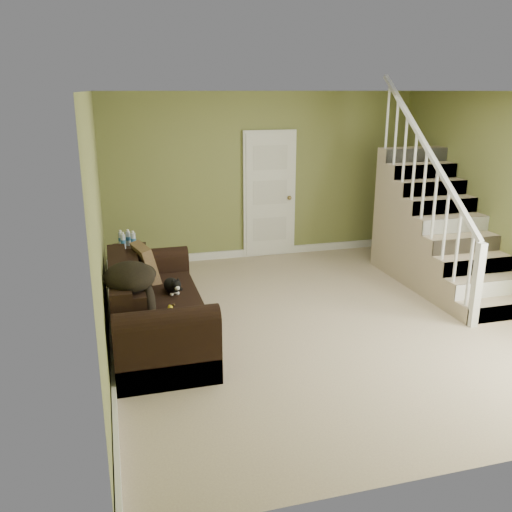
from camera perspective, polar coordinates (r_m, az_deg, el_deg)
floor at (r=6.53m, az=7.40°, el=-6.64°), size 5.00×5.50×0.01m
ceiling at (r=5.99m, az=8.39°, el=16.80°), size 5.00×5.50×0.01m
wall_back at (r=8.68m, az=0.72°, el=8.39°), size 5.00×0.04×2.60m
wall_front at (r=3.86m, az=23.98°, el=-4.32°), size 5.00×0.04×2.60m
wall_left at (r=5.65m, az=-16.20°, el=2.98°), size 0.04×5.50×2.60m
baseboard_back at (r=8.92m, az=0.74°, el=0.47°), size 5.00×0.04×0.12m
baseboard_left at (r=6.06m, az=-14.95°, el=-8.44°), size 0.04×5.50×0.12m
baseboard_right at (r=7.76m, az=24.56°, el=-3.73°), size 0.04×5.50×0.12m
door at (r=8.72m, az=1.43°, el=6.46°), size 0.86×0.12×2.02m
staircase at (r=8.05m, az=18.14°, el=2.04°), size 1.00×2.51×2.82m
sofa at (r=5.94m, az=-10.78°, el=-5.76°), size 0.96×2.22×0.88m
side_table at (r=7.71m, az=-13.10°, el=-0.93°), size 0.49×0.49×0.78m
cat at (r=6.00m, az=-8.81°, el=-3.13°), size 0.25×0.45×0.22m
banana at (r=5.53m, az=-8.97°, el=-5.55°), size 0.06×0.20×0.06m
throw_pillow at (r=6.44m, az=-11.51°, el=-0.85°), size 0.33×0.51×0.48m
throw_blanket at (r=5.30m, az=-13.19°, el=-2.15°), size 0.65×0.75×0.26m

